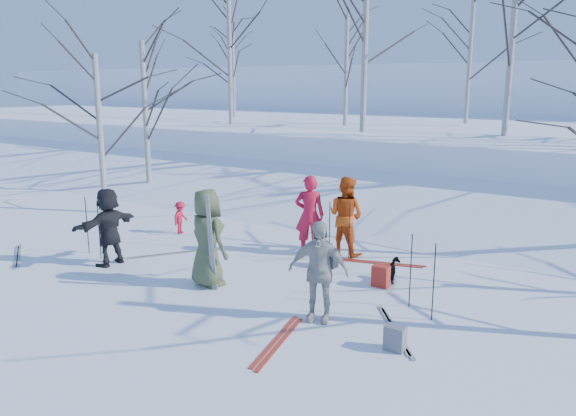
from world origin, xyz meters
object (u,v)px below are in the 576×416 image
Objects in this scene: skier_redor_behind at (346,216)px; dog at (394,271)px; skier_red_seated at (180,217)px; backpack_dark at (329,258)px; skier_olive_center at (207,238)px; backpack_red at (381,276)px; backpack_grey at (395,338)px; skier_grey_west at (109,227)px; skier_cream_east at (318,271)px; skier_red_north at (310,215)px.

skier_redor_behind reaches higher than dog.
skier_red_seated is 2.15× the size of backpack_dark.
skier_olive_center is at bearing -140.33° from skier_red_seated.
skier_red_seated is at bearing 173.04° from backpack_red.
backpack_grey is at bearing -124.83° from skier_red_seated.
skier_grey_west reaches higher than dog.
dog is 1.31× the size of backpack_red.
backpack_grey is (2.89, -3.88, -0.72)m from skier_redor_behind.
backpack_grey is (1.18, -2.75, -0.04)m from dog.
backpack_red is (0.22, 2.05, -0.65)m from skier_cream_east.
skier_red_north is (0.57, 2.86, -0.03)m from skier_olive_center.
backpack_dark reaches higher than backpack_grey.
skier_olive_center is 5.06× the size of backpack_grey.
skier_olive_center is at bearing -121.81° from backpack_dark.
skier_olive_center is at bearing 11.16° from dog.
skier_redor_behind is at bearing -96.78° from skier_olive_center.
skier_redor_behind is 4.81× the size of backpack_grey.
skier_red_seated is at bearing -24.27° from skier_olive_center.
skier_red_north is at bearing -87.25° from skier_olive_center.
skier_olive_center is at bearing -147.66° from backpack_red.
skier_olive_center is 2.67m from skier_grey_west.
skier_olive_center is 1.05× the size of skier_redor_behind.
backpack_red is 1.11× the size of backpack_grey.
backpack_dark is (4.08, 2.49, -0.65)m from skier_grey_west.
skier_red_north is 2.62m from backpack_red.
skier_redor_behind is 4.58m from skier_red_seated.
skier_cream_east is 4.08× the size of backpack_red.
skier_red_north is at bearing -40.77° from dog.
skier_red_seated reaches higher than dog.
skier_olive_center reaches higher than skier_red_seated.
dog is 1.56m from backpack_dark.
skier_grey_west reaches higher than backpack_dark.
backpack_grey is at bearing -30.22° from skier_cream_east.
skier_olive_center is at bearing 172.36° from backpack_grey.
backpack_dark is (1.42, 2.29, -0.76)m from skier_olive_center.
dog is at bearing 72.84° from backpack_red.
skier_red_seated is at bearing 157.18° from backpack_grey.
backpack_dark is (-2.74, 2.84, 0.01)m from backpack_grey.
skier_olive_center reaches higher than skier_cream_east.
skier_olive_center is 1.03× the size of skier_red_north.
skier_red_north reaches higher than skier_cream_east.
skier_red_seated is at bearing 15.66° from skier_redor_behind.
skier_red_north reaches higher than skier_red_seated.
skier_red_seated is 0.51× the size of skier_grey_west.
backpack_red is (-0.12, -0.38, -0.02)m from dog.
dog is (1.71, -1.13, -0.68)m from skier_redor_behind.
backpack_red is at bearing 47.61° from dog.
skier_redor_behind is at bearing -58.83° from dog.
backpack_grey is at bearing 88.07° from dog.
skier_red_north reaches higher than backpack_dark.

